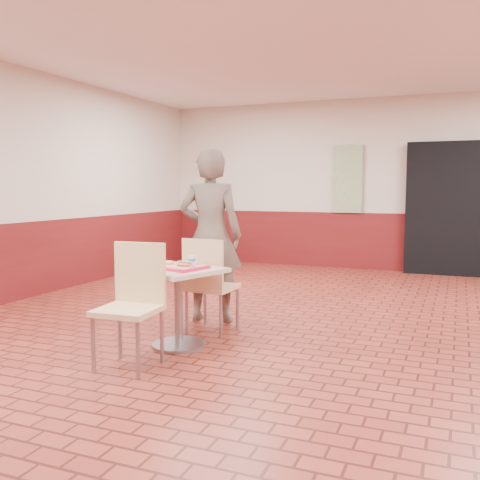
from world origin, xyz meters
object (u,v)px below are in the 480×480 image
at_px(main_table, 178,294).
at_px(customer, 211,235).
at_px(serving_tray, 178,267).
at_px(ring_donut, 168,262).
at_px(paper_cup, 192,260).
at_px(long_john_donut, 185,264).
at_px(chair_main_front, 133,298).
at_px(chair_main_back, 209,281).

xyz_separation_m(main_table, customer, (-0.14, 0.98, 0.45)).
distance_m(main_table, serving_tray, 0.25).
xyz_separation_m(ring_donut, paper_cup, (0.23, 0.04, 0.03)).
distance_m(main_table, long_john_donut, 0.30).
bearing_deg(long_john_donut, ring_donut, 163.48).
relative_size(chair_main_front, customer, 0.54).
bearing_deg(paper_cup, chair_main_front, -106.98).
xyz_separation_m(main_table, chair_main_front, (-0.09, -0.59, 0.07)).
relative_size(customer, serving_tray, 4.01).
relative_size(main_table, serving_tray, 1.55).
bearing_deg(long_john_donut, chair_main_front, -107.96).
bearing_deg(paper_cup, chair_main_back, 95.62).
distance_m(chair_main_front, serving_tray, 0.62).
height_order(serving_tray, paper_cup, paper_cup).
relative_size(chair_main_front, serving_tray, 2.14).
distance_m(customer, ring_donut, 0.97).
distance_m(serving_tray, paper_cup, 0.14).
xyz_separation_m(customer, ring_donut, (0.02, -0.96, -0.17)).
distance_m(chair_main_back, long_john_donut, 0.58).
height_order(chair_main_back, ring_donut, chair_main_back).
height_order(serving_tray, long_john_donut, long_john_donut).
height_order(chair_main_front, ring_donut, chair_main_front).
relative_size(serving_tray, long_john_donut, 2.98).
bearing_deg(customer, ring_donut, 78.17).
bearing_deg(chair_main_back, paper_cup, 98.06).
bearing_deg(ring_donut, long_john_donut, -16.52).
bearing_deg(customer, chair_main_front, 78.59).
xyz_separation_m(customer, long_john_donut, (0.23, -1.02, -0.16)).
xyz_separation_m(main_table, paper_cup, (0.11, 0.06, 0.31)).
bearing_deg(long_john_donut, serving_tray, 157.17).
bearing_deg(chair_main_back, ring_donut, 71.13).
bearing_deg(customer, serving_tray, 85.03).
height_order(customer, long_john_donut, customer).
distance_m(chair_main_back, paper_cup, 0.51).
relative_size(chair_main_back, long_john_donut, 6.11).
xyz_separation_m(customer, serving_tray, (0.14, -0.98, -0.20)).
bearing_deg(chair_main_back, main_table, 85.04).
bearing_deg(chair_main_back, serving_tray, 85.04).
xyz_separation_m(serving_tray, ring_donut, (-0.12, 0.02, 0.03)).
xyz_separation_m(chair_main_front, ring_donut, (-0.03, 0.62, 0.21)).
relative_size(chair_main_front, ring_donut, 10.22).
height_order(chair_main_front, serving_tray, chair_main_front).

